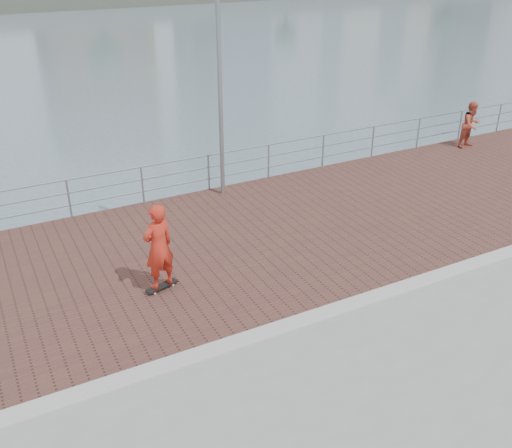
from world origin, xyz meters
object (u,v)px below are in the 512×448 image
guardrail (176,174)px  skateboarder (159,247)px  bystander (471,125)px  street_lamp (226,39)px

guardrail → skateboarder: 5.04m
skateboarder → bystander: skateboarder is taller
street_lamp → skateboarder: bearing=-132.8°
street_lamp → bystander: (9.70, 0.16, -3.68)m
bystander → guardrail: bearing=171.5°
skateboarder → bystander: bearing=-179.9°
skateboarder → street_lamp: bearing=-148.9°
guardrail → street_lamp: 4.15m
guardrail → skateboarder: size_ratio=20.24×
street_lamp → bystander: bearing=1.0°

